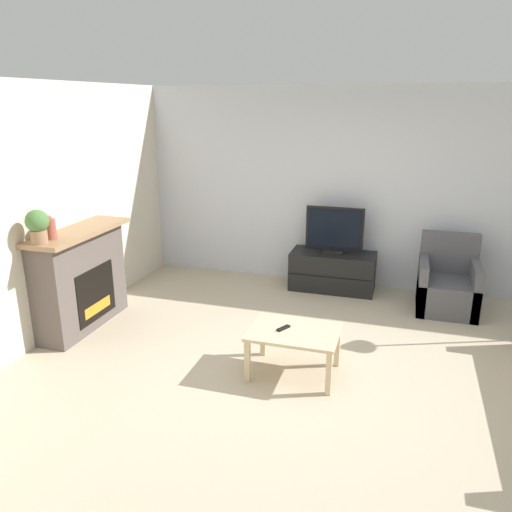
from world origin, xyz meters
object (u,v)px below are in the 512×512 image
at_px(fireplace, 81,278).
at_px(tv, 334,232).
at_px(remote, 283,328).
at_px(armchair, 447,286).
at_px(tv_stand, 333,271).
at_px(potted_plant, 37,225).
at_px(coffee_table, 294,337).
at_px(mantel_vase_left, 50,228).

bearing_deg(fireplace, tv, 38.13).
bearing_deg(remote, armchair, 81.37).
bearing_deg(remote, tv_stand, 115.85).
xyz_separation_m(fireplace, remote, (2.44, -0.33, -0.13)).
relative_size(potted_plant, coffee_table, 0.41).
bearing_deg(coffee_table, mantel_vase_left, -178.20).
height_order(armchair, coffee_table, armchair).
distance_m(fireplace, coffee_table, 2.57).
bearing_deg(potted_plant, coffee_table, 5.66).
height_order(potted_plant, tv, potted_plant).
relative_size(mantel_vase_left, armchair, 0.27).
bearing_deg(mantel_vase_left, coffee_table, 1.80).
xyz_separation_m(tv_stand, coffee_table, (-0.01, -2.34, 0.12)).
height_order(tv_stand, remote, tv_stand).
distance_m(mantel_vase_left, potted_plant, 0.19).
relative_size(fireplace, tv_stand, 1.20).
height_order(mantel_vase_left, tv, mantel_vase_left).
height_order(fireplace, remote, fireplace).
distance_m(armchair, remote, 2.61).
bearing_deg(fireplace, potted_plant, -88.34).
bearing_deg(potted_plant, tv_stand, 45.57).
bearing_deg(mantel_vase_left, armchair, 28.28).
distance_m(mantel_vase_left, remote, 2.55).
height_order(fireplace, potted_plant, potted_plant).
relative_size(tv_stand, remote, 7.53).
distance_m(fireplace, remote, 2.46).
relative_size(fireplace, potted_plant, 4.03).
bearing_deg(tv_stand, remote, -92.85).
xyz_separation_m(mantel_vase_left, remote, (2.42, 0.08, -0.81)).
xyz_separation_m(potted_plant, tv_stand, (2.54, 2.59, -1.08)).
distance_m(tv, armchair, 1.57).
bearing_deg(armchair, coffee_table, -125.43).
relative_size(tv, coffee_table, 0.93).
bearing_deg(tv_stand, coffee_table, -90.30).
bearing_deg(coffee_table, armchair, 54.57).
bearing_deg(mantel_vase_left, potted_plant, -90.00).
relative_size(tv_stand, tv, 1.47).
height_order(tv, coffee_table, tv).
relative_size(tv_stand, coffee_table, 1.36).
bearing_deg(coffee_table, tv_stand, 89.70).
xyz_separation_m(fireplace, armchair, (4.02, 1.74, -0.29)).
bearing_deg(fireplace, coffee_table, -7.41).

